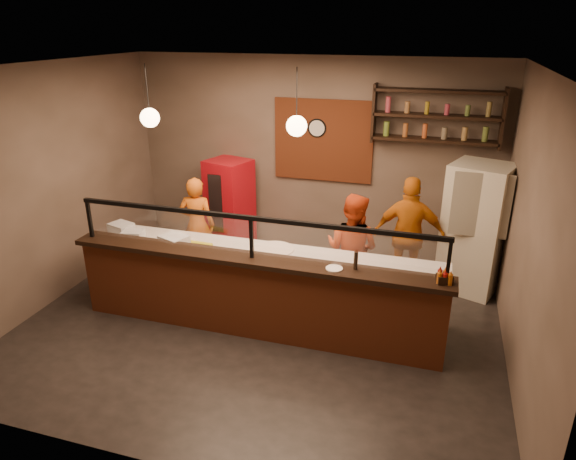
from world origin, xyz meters
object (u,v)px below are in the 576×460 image
(fridge, at_px, (475,229))
(pizza_dough, at_px, (274,249))
(condiment_caddy, at_px, (445,279))
(cook_mid, at_px, (352,249))
(cook_right, at_px, (409,235))
(red_cooler, at_px, (230,205))
(pepper_mill, at_px, (356,261))
(cook_left, at_px, (197,225))
(wall_clock, at_px, (317,128))

(fridge, xyz_separation_m, pizza_dough, (-2.53, -1.43, -0.03))
(pizza_dough, xyz_separation_m, condiment_caddy, (2.13, -0.64, 0.20))
(cook_mid, distance_m, condiment_caddy, 1.72)
(cook_right, xyz_separation_m, red_cooler, (-3.04, 0.68, -0.08))
(red_cooler, bearing_deg, fridge, 11.69)
(pizza_dough, distance_m, pepper_mill, 1.33)
(red_cooler, xyz_separation_m, pizza_dough, (1.39, -1.82, 0.13))
(cook_mid, xyz_separation_m, pizza_dough, (-0.93, -0.55, 0.12))
(cook_left, xyz_separation_m, pepper_mill, (2.69, -1.42, 0.41))
(cook_right, relative_size, pizza_dough, 3.23)
(wall_clock, relative_size, cook_right, 0.18)
(cook_left, relative_size, pepper_mill, 7.14)
(red_cooler, bearing_deg, condiment_caddy, -17.55)
(cook_left, xyz_separation_m, pizza_dough, (1.52, -0.84, 0.15))
(red_cooler, bearing_deg, cook_mid, -11.34)
(fridge, bearing_deg, pepper_mill, -104.40)
(cook_mid, distance_m, pizza_dough, 1.09)
(cook_right, relative_size, red_cooler, 1.10)
(cook_left, height_order, pizza_dough, cook_left)
(wall_clock, distance_m, cook_right, 2.27)
(fridge, xyz_separation_m, pepper_mill, (-1.37, -2.02, 0.23))
(red_cooler, xyz_separation_m, condiment_caddy, (3.53, -2.46, 0.33))
(red_cooler, bearing_deg, pepper_mill, -25.94)
(wall_clock, relative_size, condiment_caddy, 1.83)
(red_cooler, bearing_deg, pizza_dough, -35.25)
(cook_mid, height_order, cook_right, cook_right)
(cook_mid, relative_size, cook_right, 0.93)
(condiment_caddy, bearing_deg, cook_right, 105.31)
(cook_left, xyz_separation_m, cook_right, (3.17, 0.30, 0.09))
(cook_mid, xyz_separation_m, pepper_mill, (0.23, -1.13, 0.38))
(cook_mid, distance_m, red_cooler, 2.65)
(fridge, height_order, pizza_dough, fridge)
(fridge, bearing_deg, condiment_caddy, -81.18)
(wall_clock, xyz_separation_m, cook_left, (-1.56, -1.29, -1.34))
(fridge, xyz_separation_m, red_cooler, (-3.93, 0.39, -0.16))
(wall_clock, bearing_deg, fridge, -15.58)
(cook_right, height_order, red_cooler, cook_right)
(red_cooler, height_order, condiment_caddy, red_cooler)
(cook_mid, bearing_deg, cook_left, 9.15)
(cook_mid, relative_size, pepper_mill, 7.45)
(fridge, bearing_deg, cook_right, -141.95)
(wall_clock, distance_m, cook_left, 2.43)
(cook_right, distance_m, red_cooler, 3.12)
(wall_clock, height_order, pizza_dough, wall_clock)
(wall_clock, relative_size, pepper_mill, 1.42)
(wall_clock, bearing_deg, red_cooler, -167.73)
(cook_right, bearing_deg, condiment_caddy, 102.96)
(cook_mid, relative_size, condiment_caddy, 9.60)
(pepper_mill, bearing_deg, cook_left, 152.09)
(cook_left, bearing_deg, condiment_caddy, 148.62)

